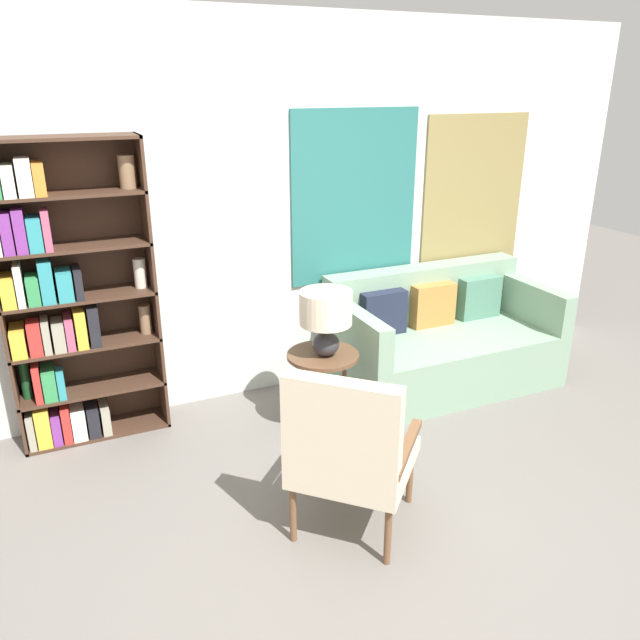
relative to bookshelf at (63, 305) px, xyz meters
The scene contains 7 objects.
ground_plane 2.48m from the bookshelf, 53.28° to the right, with size 14.00×14.00×0.00m, color #66605B.
wall_back 1.51m from the bookshelf, ahead, with size 6.40×0.08×2.70m.
bookshelf is the anchor object (origin of this frame).
armchair 2.06m from the bookshelf, 53.90° to the right, with size 0.83×0.83×0.96m.
couch 2.76m from the bookshelf, ahead, with size 1.70×0.90×0.87m.
side_table 1.69m from the bookshelf, 20.78° to the right, with size 0.48×0.48×0.56m.
table_lamp 1.65m from the bookshelf, 21.55° to the right, with size 0.34×0.34×0.44m.
Camera 1 is at (-1.42, -2.17, 2.24)m, focal length 35.00 mm.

